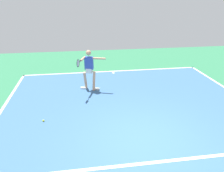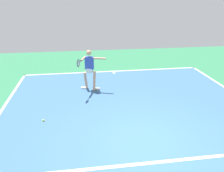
{
  "view_description": "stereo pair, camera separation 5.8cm",
  "coord_description": "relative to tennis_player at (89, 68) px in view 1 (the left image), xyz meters",
  "views": [
    {
      "loc": [
        1.69,
        4.91,
        3.77
      ],
      "look_at": [
        0.66,
        -1.94,
        0.9
      ],
      "focal_mm": 35.68,
      "sensor_mm": 36.0,
      "label": 1
    },
    {
      "loc": [
        1.64,
        4.92,
        3.77
      ],
      "look_at": [
        0.66,
        -1.94,
        0.9
      ],
      "focal_mm": 35.68,
      "sensor_mm": 36.0,
      "label": 2
    }
  ],
  "objects": [
    {
      "name": "tennis_ball_far_corner",
      "position": [
        1.62,
        2.36,
        -0.94
      ],
      "size": [
        0.07,
        0.07,
        0.07
      ],
      "primitive_type": "sphere",
      "color": "yellow",
      "rests_on": "ground_plane"
    },
    {
      "name": "tennis_player",
      "position": [
        0.0,
        0.0,
        0.0
      ],
      "size": [
        1.16,
        1.15,
        1.71
      ],
      "rotation": [
        0.0,
        0.0,
        -0.32
      ],
      "color": "tan",
      "rests_on": "ground_plane"
    },
    {
      "name": "court_line_baseline_near",
      "position": [
        -1.33,
        -2.26,
        -0.97
      ],
      "size": [
        9.1,
        0.1,
        0.01
      ],
      "primitive_type": "cube",
      "color": "white",
      "rests_on": "ground_plane"
    },
    {
      "name": "court_line_centre_mark",
      "position": [
        -1.33,
        -2.06,
        -0.97
      ],
      "size": [
        0.1,
        0.3,
        0.01
      ],
      "primitive_type": "cube",
      "color": "white",
      "rests_on": "ground_plane"
    },
    {
      "name": "court_surface",
      "position": [
        -1.33,
        3.84,
        -0.97
      ],
      "size": [
        9.1,
        12.3,
        0.0
      ],
      "primitive_type": "cube",
      "color": "#38608E",
      "rests_on": "ground_plane"
    },
    {
      "name": "court_line_service",
      "position": [
        -1.33,
        4.69,
        -0.97
      ],
      "size": [
        6.83,
        0.1,
        0.01
      ],
      "primitive_type": "cube",
      "color": "white",
      "rests_on": "ground_plane"
    },
    {
      "name": "ground_plane",
      "position": [
        -1.33,
        3.84,
        -0.97
      ],
      "size": [
        21.87,
        21.87,
        0.0
      ],
      "primitive_type": "plane",
      "color": "#2D754C"
    }
  ]
}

